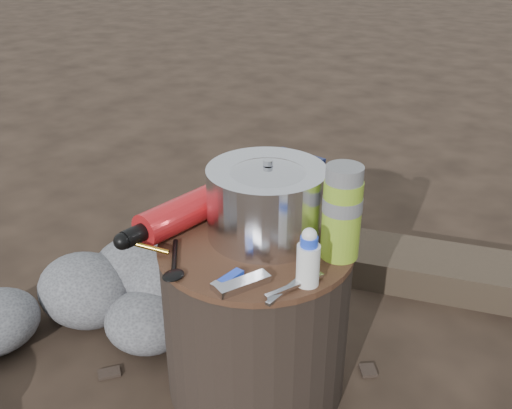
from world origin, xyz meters
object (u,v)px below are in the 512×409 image
Objects in this scene: thermos at (342,213)px; travel_mug at (325,199)px; camping_pot at (268,202)px; fuel_bottle at (184,212)px; stump at (256,317)px.

thermos is 1.56× the size of travel_mug.
camping_pot reaches higher than travel_mug.
stump is at bearing 15.62° from fuel_bottle.
fuel_bottle is 2.44× the size of travel_mug.
stump is 3.29× the size of travel_mug.
stump is 0.29m from fuel_bottle.
camping_pot is 0.14m from travel_mug.
travel_mug is at bearing 43.57° from fuel_bottle.
travel_mug reaches higher than stump.
stump is at bearing -114.45° from travel_mug.
fuel_bottle is at bearing -159.01° from camping_pot.
stump is 0.34m from thermos.
travel_mug is (0.07, 0.12, -0.02)m from camping_pot.
camping_pot is 0.56× the size of fuel_bottle.
thermos is (0.34, 0.09, 0.06)m from fuel_bottle.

